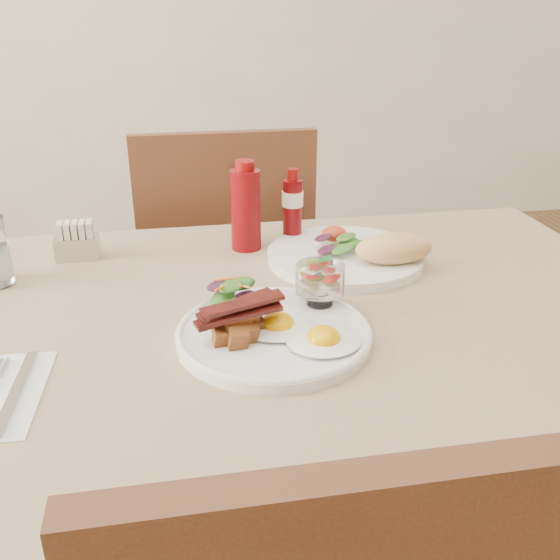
{
  "coord_description": "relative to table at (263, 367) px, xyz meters",
  "views": [
    {
      "loc": [
        -0.12,
        -0.84,
        1.2
      ],
      "look_at": [
        0.03,
        -0.01,
        0.82
      ],
      "focal_mm": 40.0,
      "sensor_mm": 36.0,
      "label": 1
    }
  ],
  "objects": [
    {
      "name": "second_plate",
      "position": [
        0.2,
        0.18,
        0.11
      ],
      "size": [
        0.29,
        0.29,
        0.07
      ],
      "rotation": [
        0.0,
        0.0,
        -0.26
      ],
      "color": "white",
      "rests_on": "table"
    },
    {
      "name": "main_plate",
      "position": [
        0.01,
        -0.07,
        0.1
      ],
      "size": [
        0.28,
        0.28,
        0.02
      ],
      "primitive_type": "cylinder",
      "color": "white",
      "rests_on": "table"
    },
    {
      "name": "fruit_cup",
      "position": [
        0.09,
        -0.0,
        0.15
      ],
      "size": [
        0.08,
        0.08,
        0.08
      ],
      "rotation": [
        0.0,
        0.0,
        -0.25
      ],
      "color": "white",
      "rests_on": "main_plate"
    },
    {
      "name": "hot_sauce_bottle",
      "position": [
        0.11,
        0.32,
        0.16
      ],
      "size": [
        0.05,
        0.05,
        0.15
      ],
      "rotation": [
        0.0,
        0.0,
        0.16
      ],
      "color": "#630509",
      "rests_on": "table"
    },
    {
      "name": "ketchup_bottle",
      "position": [
        0.01,
        0.29,
        0.17
      ],
      "size": [
        0.06,
        0.06,
        0.17
      ],
      "rotation": [
        0.0,
        0.0,
        -0.0
      ],
      "color": "#630509",
      "rests_on": "table"
    },
    {
      "name": "sugar_caddy",
      "position": [
        -0.3,
        0.3,
        0.12
      ],
      "size": [
        0.08,
        0.04,
        0.07
      ],
      "rotation": [
        0.0,
        0.0,
        -0.0
      ],
      "color": "#B0AFB4",
      "rests_on": "table"
    },
    {
      "name": "table",
      "position": [
        0.0,
        0.0,
        0.0
      ],
      "size": [
        1.33,
        0.88,
        0.75
      ],
      "color": "brown",
      "rests_on": "ground"
    },
    {
      "name": "fried_eggs",
      "position": [
        0.04,
        -0.1,
        0.11
      ],
      "size": [
        0.17,
        0.15,
        0.03
      ],
      "rotation": [
        0.0,
        0.0,
        -0.13
      ],
      "color": "white",
      "rests_on": "main_plate"
    },
    {
      "name": "bacon_potato_pile",
      "position": [
        -0.05,
        -0.08,
        0.13
      ],
      "size": [
        0.13,
        0.08,
        0.06
      ],
      "rotation": [
        0.0,
        0.0,
        -0.18
      ],
      "color": "brown",
      "rests_on": "main_plate"
    },
    {
      "name": "side_salad",
      "position": [
        -0.04,
        0.01,
        0.13
      ],
      "size": [
        0.09,
        0.09,
        0.04
      ],
      "rotation": [
        0.0,
        0.0,
        -0.43
      ],
      "color": "#1F4512",
      "rests_on": "main_plate"
    },
    {
      "name": "chair_far",
      "position": [
        0.0,
        0.66,
        -0.14
      ],
      "size": [
        0.42,
        0.42,
        0.93
      ],
      "color": "brown",
      "rests_on": "ground"
    },
    {
      "name": "napkin_cutlery",
      "position": [
        -0.35,
        -0.15,
        0.09
      ],
      "size": [
        0.11,
        0.2,
        0.01
      ],
      "rotation": [
        0.0,
        0.0,
        -0.05
      ],
      "color": "white",
      "rests_on": "table"
    }
  ]
}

